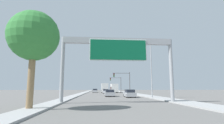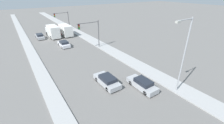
{
  "view_description": "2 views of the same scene",
  "coord_description": "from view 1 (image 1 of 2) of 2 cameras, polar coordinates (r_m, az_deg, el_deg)",
  "views": [
    {
      "loc": [
        -2.29,
        -2.33,
        1.73
      ],
      "look_at": [
        0.0,
        27.29,
        6.14
      ],
      "focal_mm": 28.0,
      "sensor_mm": 36.0,
      "label": 1
    },
    {
      "loc": [
        -9.48,
        18.41,
        12.24
      ],
      "look_at": [
        0.83,
        33.7,
        3.36
      ],
      "focal_mm": 24.0,
      "sensor_mm": 36.0,
      "label": 2
    }
  ],
  "objects": [
    {
      "name": "car_mid_right",
      "position": [
        33.12,
        5.74,
        -10.22
      ],
      "size": [
        1.74,
        4.6,
        1.42
      ],
      "color": "#A5A8AD",
      "rests_on": "ground"
    },
    {
      "name": "car_mid_center",
      "position": [
        36.15,
        -0.8,
        -10.14
      ],
      "size": [
        1.89,
        4.71,
        1.37
      ],
      "color": "#A5A8AD",
      "rests_on": "ground"
    },
    {
      "name": "car_mid_left",
      "position": [
        55.41,
        -2.08,
        -9.55
      ],
      "size": [
        1.83,
        4.38,
        1.37
      ],
      "color": "silver",
      "rests_on": "ground"
    },
    {
      "name": "sign_gantry",
      "position": [
        20.81,
        2.0,
        3.7
      ],
      "size": [
        13.34,
        0.73,
        7.65
      ],
      "color": "#9EA0A5",
      "rests_on": "ground"
    },
    {
      "name": "car_far_center",
      "position": [
        65.54,
        -5.55,
        -9.34
      ],
      "size": [
        1.77,
        4.55,
        1.38
      ],
      "color": "#A5A8AD",
      "rests_on": "ground"
    },
    {
      "name": "truck_box_primary",
      "position": [
        65.01,
        -2.43,
        -8.47
      ],
      "size": [
        2.38,
        7.65,
        3.33
      ],
      "color": "white",
      "rests_on": "ground"
    },
    {
      "name": "palm_tree_foreground",
      "position": [
        16.0,
        -24.15,
        7.61
      ],
      "size": [
        4.15,
        4.15,
        8.09
      ],
      "color": "#8C704C",
      "rests_on": "ground"
    },
    {
      "name": "median_strip_left",
      "position": [
        62.54,
        -9.1,
        -9.85
      ],
      "size": [
        2.0,
        120.0,
        0.15
      ],
      "color": "#A7A7A7",
      "rests_on": "ground"
    },
    {
      "name": "street_lamp_right",
      "position": [
        31.08,
        12.07,
        -0.96
      ],
      "size": [
        2.9,
        0.28,
        9.66
      ],
      "color": "#9EA0A5",
      "rests_on": "ground"
    },
    {
      "name": "truck_box_secondary",
      "position": [
        65.15,
        0.69,
        -8.53
      ],
      "size": [
        2.4,
        7.87,
        3.18
      ],
      "color": "red",
      "rests_on": "ground"
    },
    {
      "name": "traffic_light_near_intersection",
      "position": [
        50.93,
        3.98,
        -5.55
      ],
      "size": [
        5.08,
        0.32,
        6.26
      ],
      "color": "#4C4C4F",
      "rests_on": "ground"
    },
    {
      "name": "sidewalk_right",
      "position": [
        63.15,
        4.8,
        -9.91
      ],
      "size": [
        3.0,
        120.0,
        0.15
      ],
      "color": "#A7A7A7",
      "rests_on": "ground"
    },
    {
      "name": "traffic_light_mid_block",
      "position": [
        70.76,
        1.69,
        -6.5
      ],
      "size": [
        4.74,
        0.32,
        6.06
      ],
      "color": "#4C4C4F",
      "rests_on": "ground"
    }
  ]
}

